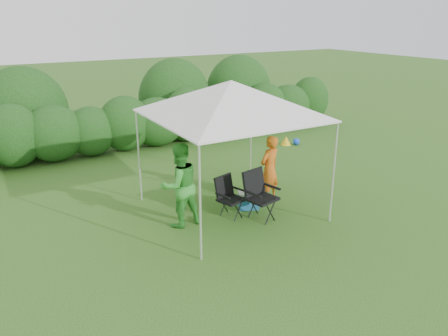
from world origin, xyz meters
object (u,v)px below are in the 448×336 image
canopy (231,99)px  woman (180,185)px  chair_right (259,192)px  man (269,169)px  chair_left (228,194)px  cooler (249,200)px

canopy → woman: canopy is taller
canopy → chair_right: bearing=-62.5°
man → woman: woman is taller
canopy → chair_right: size_ratio=3.00×
canopy → chair_left: size_ratio=3.52×
cooler → canopy: bearing=-171.7°
man → cooler: (-0.62, -0.12, -0.58)m
chair_right → man: (0.71, 0.62, 0.18)m
canopy → man: canopy is taller
canopy → man: bearing=0.8°
chair_left → cooler: 0.67m
chair_right → cooler: chair_right is taller
cooler → chair_left: bearing=-147.0°
chair_left → cooler: bearing=-6.1°
chair_right → man: man is taller
man → cooler: bearing=-5.5°
canopy → man: size_ratio=2.01×
chair_left → man: (1.21, 0.22, 0.27)m
chair_right → chair_left: bearing=129.0°
canopy → woman: 2.02m
chair_right → woman: (-1.55, 0.52, 0.28)m
canopy → chair_left: 1.98m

